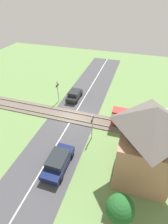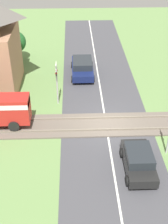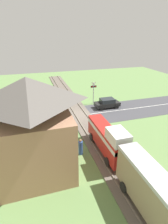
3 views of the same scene
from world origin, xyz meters
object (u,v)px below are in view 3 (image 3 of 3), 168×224
(crossing_signal_west_approach, at_px, (94,90))
(pedestrian_by_station, at_px, (81,147))
(car_near_crossing, at_px, (107,103))
(train, at_px, (127,162))
(station_building, at_px, (33,132))
(car_far_side, at_px, (16,123))
(crossing_signal_east_approach, at_px, (62,114))

(crossing_signal_west_approach, relative_size, pedestrian_by_station, 2.21)
(pedestrian_by_station, bearing_deg, crossing_signal_west_approach, -115.01)
(crossing_signal_west_approach, bearing_deg, pedestrian_by_station, 64.99)
(car_near_crossing, height_order, crossing_signal_west_approach, crossing_signal_west_approach)
(train, xyz_separation_m, station_building, (6.13, -2.83, 1.91))
(crossing_signal_west_approach, height_order, pedestrian_by_station, crossing_signal_west_approach)
(station_building, bearing_deg, pedestrian_by_station, -161.60)
(car_far_side, distance_m, crossing_signal_west_approach, 12.30)
(station_building, bearing_deg, crossing_signal_west_approach, -125.85)
(car_far_side, relative_size, crossing_signal_east_approach, 1.27)
(station_building, bearing_deg, car_near_crossing, -134.95)
(pedestrian_by_station, bearing_deg, car_near_crossing, -125.85)
(crossing_signal_east_approach, height_order, pedestrian_by_station, crossing_signal_east_approach)
(pedestrian_by_station, bearing_deg, crossing_signal_east_approach, -79.30)
(car_near_crossing, relative_size, crossing_signal_east_approach, 1.04)
(car_far_side, relative_size, pedestrian_by_station, 2.81)
(car_far_side, bearing_deg, crossing_signal_east_approach, 157.00)
(train, xyz_separation_m, car_far_side, (8.05, -10.60, -1.09))
(car_near_crossing, height_order, car_far_side, car_far_side)
(car_near_crossing, relative_size, station_building, 0.47)
(car_far_side, xyz_separation_m, pedestrian_by_station, (-5.79, 6.49, -0.05))
(crossing_signal_east_approach, bearing_deg, pedestrian_by_station, 100.70)
(train, distance_m, crossing_signal_west_approach, 15.90)
(crossing_signal_west_approach, bearing_deg, crossing_signal_east_approach, 48.93)
(crossing_signal_west_approach, distance_m, station_building, 15.82)
(pedestrian_by_station, bearing_deg, car_far_side, -48.26)
(crossing_signal_east_approach, relative_size, pedestrian_by_station, 2.21)
(train, xyz_separation_m, crossing_signal_west_approach, (-3.09, -15.59, 0.37))
(train, height_order, station_building, station_building)
(station_building, xyz_separation_m, pedestrian_by_station, (-3.87, -1.29, -3.05))
(station_building, bearing_deg, crossing_signal_east_approach, -118.20)
(car_far_side, height_order, station_building, station_building)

